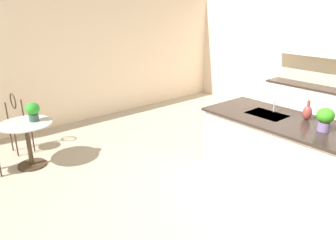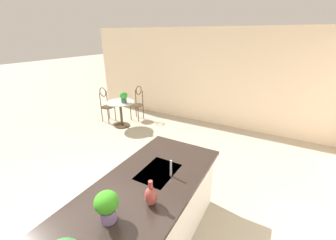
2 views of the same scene
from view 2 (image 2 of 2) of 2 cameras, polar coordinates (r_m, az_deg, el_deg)
The scene contains 10 objects.
ground_plane at distance 3.60m, azimuth -17.33°, elevation -23.26°, with size 40.00×40.00×0.00m, color #B2A893.
wall_left_window at distance 6.31m, azimuth 10.11°, elevation 11.31°, with size 0.12×7.80×2.70m, color beige.
kitchen_island at distance 2.70m, azimuth -9.36°, elevation -27.58°, with size 2.80×1.06×0.92m.
bistro_table at distance 6.19m, azimuth -12.61°, elevation 2.23°, with size 0.80×0.80×0.74m.
chair_near_window at distance 6.67m, azimuth -16.40°, elevation 4.43°, with size 0.41×0.50×1.04m.
chair_by_island at distance 6.64m, azimuth -8.23°, elevation 5.04°, with size 0.49×0.39×1.04m.
sink_faucet at distance 2.57m, azimuth 0.80°, elevation -12.96°, with size 0.02×0.02×0.22m, color #B2B5BA.
potted_plant_on_table at distance 5.97m, azimuth -11.91°, elevation 6.24°, with size 0.21×0.21×0.30m.
potted_plant_counter_near at distance 2.10m, azimuth -16.22°, elevation -21.21°, with size 0.22×0.22×0.31m.
vase_on_counter at distance 2.22m, azimuth -4.65°, elevation -19.76°, with size 0.13×0.13×0.29m.
Camera 2 is at (1.60, 2.02, 2.52)m, focal length 22.53 mm.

